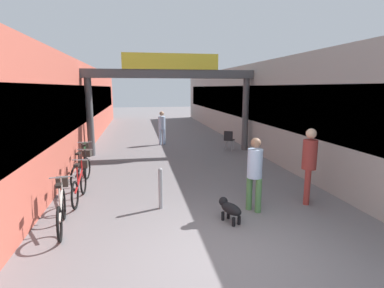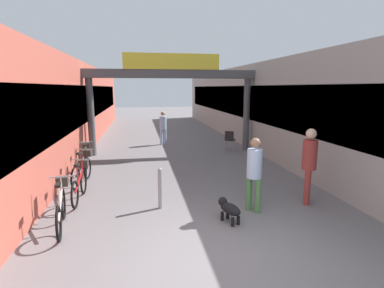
{
  "view_description": "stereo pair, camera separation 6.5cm",
  "coord_description": "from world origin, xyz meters",
  "px_view_note": "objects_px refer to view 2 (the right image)",
  "views": [
    {
      "loc": [
        -1.43,
        -4.29,
        2.8
      ],
      "look_at": [
        0.0,
        3.52,
        1.3
      ],
      "focal_mm": 28.0,
      "sensor_mm": 36.0,
      "label": 1
    },
    {
      "loc": [
        -1.36,
        -4.3,
        2.8
      ],
      "look_at": [
        0.0,
        3.52,
        1.3
      ],
      "focal_mm": 28.0,
      "sensor_mm": 36.0,
      "label": 2
    }
  ],
  "objects_px": {
    "pedestrian_companion": "(309,161)",
    "dog_on_leash": "(229,208)",
    "bicycle_red_second": "(80,182)",
    "bollard_post_metal": "(160,188)",
    "cafe_chair_black_nearer": "(230,139)",
    "bicycle_silver_nearest": "(61,206)",
    "bicycle_green_farthest": "(86,159)",
    "pedestrian_carrying_crate": "(163,126)",
    "pedestrian_with_dog": "(254,170)",
    "bicycle_black_third": "(83,169)"
  },
  "relations": [
    {
      "from": "bicycle_red_second",
      "to": "bicycle_black_third",
      "type": "xyz_separation_m",
      "value": [
        -0.17,
        1.36,
        0.0
      ]
    },
    {
      "from": "bollard_post_metal",
      "to": "cafe_chair_black_nearer",
      "type": "xyz_separation_m",
      "value": [
        3.54,
        6.08,
        0.04
      ]
    },
    {
      "from": "pedestrian_companion",
      "to": "bicycle_red_second",
      "type": "relative_size",
      "value": 1.09
    },
    {
      "from": "pedestrian_carrying_crate",
      "to": "bicycle_green_farthest",
      "type": "height_order",
      "value": "pedestrian_carrying_crate"
    },
    {
      "from": "bollard_post_metal",
      "to": "cafe_chair_black_nearer",
      "type": "height_order",
      "value": "bollard_post_metal"
    },
    {
      "from": "bicycle_green_farthest",
      "to": "bicycle_silver_nearest",
      "type": "bearing_deg",
      "value": -87.2
    },
    {
      "from": "bicycle_red_second",
      "to": "cafe_chair_black_nearer",
      "type": "relative_size",
      "value": 1.9
    },
    {
      "from": "pedestrian_with_dog",
      "to": "pedestrian_carrying_crate",
      "type": "relative_size",
      "value": 1.03
    },
    {
      "from": "bicycle_silver_nearest",
      "to": "bicycle_green_farthest",
      "type": "relative_size",
      "value": 1.0
    },
    {
      "from": "pedestrian_with_dog",
      "to": "bicycle_black_third",
      "type": "xyz_separation_m",
      "value": [
        -4.22,
        2.82,
        -0.54
      ]
    },
    {
      "from": "dog_on_leash",
      "to": "bicycle_silver_nearest",
      "type": "bearing_deg",
      "value": 173.81
    },
    {
      "from": "pedestrian_with_dog",
      "to": "pedestrian_companion",
      "type": "bearing_deg",
      "value": 8.67
    },
    {
      "from": "dog_on_leash",
      "to": "bicycle_silver_nearest",
      "type": "distance_m",
      "value": 3.44
    },
    {
      "from": "dog_on_leash",
      "to": "bollard_post_metal",
      "type": "distance_m",
      "value": 1.69
    },
    {
      "from": "pedestrian_with_dog",
      "to": "bollard_post_metal",
      "type": "height_order",
      "value": "pedestrian_with_dog"
    },
    {
      "from": "pedestrian_companion",
      "to": "pedestrian_with_dog",
      "type": "bearing_deg",
      "value": -171.33
    },
    {
      "from": "pedestrian_with_dog",
      "to": "bicycle_red_second",
      "type": "bearing_deg",
      "value": 160.05
    },
    {
      "from": "cafe_chair_black_nearer",
      "to": "bicycle_green_farthest",
      "type": "bearing_deg",
      "value": -156.73
    },
    {
      "from": "pedestrian_with_dog",
      "to": "bicycle_black_third",
      "type": "relative_size",
      "value": 1.02
    },
    {
      "from": "pedestrian_with_dog",
      "to": "bicycle_silver_nearest",
      "type": "height_order",
      "value": "pedestrian_with_dog"
    },
    {
      "from": "pedestrian_with_dog",
      "to": "bicycle_green_farthest",
      "type": "bearing_deg",
      "value": 136.53
    },
    {
      "from": "pedestrian_carrying_crate",
      "to": "cafe_chair_black_nearer",
      "type": "distance_m",
      "value": 3.48
    },
    {
      "from": "dog_on_leash",
      "to": "bollard_post_metal",
      "type": "xyz_separation_m",
      "value": [
        -1.37,
        0.97,
        0.2
      ]
    },
    {
      "from": "bicycle_black_third",
      "to": "bicycle_silver_nearest",
      "type": "bearing_deg",
      "value": -88.27
    },
    {
      "from": "pedestrian_companion",
      "to": "dog_on_leash",
      "type": "bearing_deg",
      "value": -163.03
    },
    {
      "from": "dog_on_leash",
      "to": "bicycle_black_third",
      "type": "relative_size",
      "value": 0.4
    },
    {
      "from": "bicycle_green_farthest",
      "to": "cafe_chair_black_nearer",
      "type": "relative_size",
      "value": 1.89
    },
    {
      "from": "cafe_chair_black_nearer",
      "to": "dog_on_leash",
      "type": "bearing_deg",
      "value": -107.12
    },
    {
      "from": "bicycle_silver_nearest",
      "to": "bollard_post_metal",
      "type": "relative_size",
      "value": 1.71
    },
    {
      "from": "bicycle_silver_nearest",
      "to": "bicycle_red_second",
      "type": "height_order",
      "value": "same"
    },
    {
      "from": "pedestrian_companion",
      "to": "bollard_post_metal",
      "type": "xyz_separation_m",
      "value": [
        -3.56,
        0.3,
        -0.57
      ]
    },
    {
      "from": "bicycle_silver_nearest",
      "to": "cafe_chair_black_nearer",
      "type": "relative_size",
      "value": 1.89
    },
    {
      "from": "pedestrian_companion",
      "to": "bicycle_green_farthest",
      "type": "height_order",
      "value": "pedestrian_companion"
    },
    {
      "from": "dog_on_leash",
      "to": "bicycle_green_farthest",
      "type": "distance_m",
      "value": 5.82
    },
    {
      "from": "bicycle_green_farthest",
      "to": "pedestrian_with_dog",
      "type": "bearing_deg",
      "value": -43.47
    },
    {
      "from": "bicycle_red_second",
      "to": "bollard_post_metal",
      "type": "distance_m",
      "value": 2.17
    },
    {
      "from": "dog_on_leash",
      "to": "bicycle_silver_nearest",
      "type": "height_order",
      "value": "bicycle_silver_nearest"
    },
    {
      "from": "bicycle_green_farthest",
      "to": "bollard_post_metal",
      "type": "bearing_deg",
      "value": -57.89
    },
    {
      "from": "pedestrian_carrying_crate",
      "to": "bicycle_black_third",
      "type": "xyz_separation_m",
      "value": [
        -2.83,
        -5.74,
        -0.51
      ]
    },
    {
      "from": "pedestrian_companion",
      "to": "bicycle_green_farthest",
      "type": "bearing_deg",
      "value": 146.23
    },
    {
      "from": "pedestrian_companion",
      "to": "bicycle_red_second",
      "type": "distance_m",
      "value": 5.7
    },
    {
      "from": "bicycle_black_third",
      "to": "bollard_post_metal",
      "type": "height_order",
      "value": "bollard_post_metal"
    },
    {
      "from": "bicycle_black_third",
      "to": "dog_on_leash",
      "type": "bearing_deg",
      "value": -42.98
    },
    {
      "from": "pedestrian_carrying_crate",
      "to": "bicycle_red_second",
      "type": "xyz_separation_m",
      "value": [
        -2.66,
        -7.1,
        -0.51
      ]
    },
    {
      "from": "bicycle_silver_nearest",
      "to": "bicycle_green_farthest",
      "type": "bearing_deg",
      "value": 92.8
    },
    {
      "from": "pedestrian_companion",
      "to": "dog_on_leash",
      "type": "relative_size",
      "value": 2.73
    },
    {
      "from": "pedestrian_carrying_crate",
      "to": "dog_on_leash",
      "type": "bearing_deg",
      "value": -85.73
    },
    {
      "from": "pedestrian_with_dog",
      "to": "bicycle_green_farthest",
      "type": "relative_size",
      "value": 1.02
    },
    {
      "from": "pedestrian_with_dog",
      "to": "bicycle_red_second",
      "type": "xyz_separation_m",
      "value": [
        -4.05,
        1.47,
        -0.54
      ]
    },
    {
      "from": "pedestrian_companion",
      "to": "bicycle_green_farthest",
      "type": "xyz_separation_m",
      "value": [
        -5.81,
        3.89,
        -0.64
      ]
    }
  ]
}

